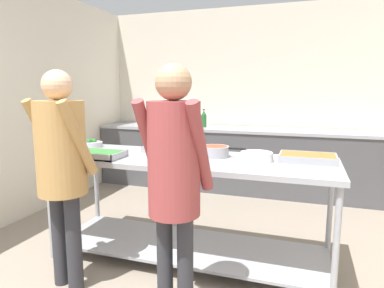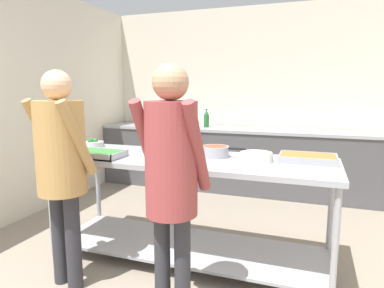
{
  "view_description": "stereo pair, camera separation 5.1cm",
  "coord_description": "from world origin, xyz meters",
  "views": [
    {
      "loc": [
        0.99,
        -1.1,
        1.46
      ],
      "look_at": [
        0.08,
        1.62,
        1.0
      ],
      "focal_mm": 32.0,
      "sensor_mm": 36.0,
      "label": 1
    },
    {
      "loc": [
        1.04,
        -1.08,
        1.46
      ],
      "look_at": [
        0.08,
        1.62,
        1.0
      ],
      "focal_mm": 32.0,
      "sensor_mm": 36.0,
      "label": 2
    }
  ],
  "objects": [
    {
      "name": "water_bottle",
      "position": [
        -0.44,
        3.7,
        1.03
      ],
      "size": [
        0.08,
        0.08,
        0.26
      ],
      "color": "#23602D",
      "rests_on": "back_counter"
    },
    {
      "name": "guest_serving_right",
      "position": [
        -0.64,
        0.86,
        0.98
      ],
      "size": [
        0.49,
        0.39,
        1.59
      ],
      "color": "#2D2D33",
      "rests_on": "ground_plane"
    },
    {
      "name": "back_counter",
      "position": [
        -0.0,
        3.72,
        0.46
      ],
      "size": [
        4.02,
        0.65,
        0.91
      ],
      "color": "#4C4C51",
      "rests_on": "ground_plane"
    },
    {
      "name": "wall_rear",
      "position": [
        0.0,
        4.09,
        1.32
      ],
      "size": [
        4.18,
        0.06,
        2.65
      ],
      "color": "beige",
      "rests_on": "ground_plane"
    },
    {
      "name": "plate_stack",
      "position": [
        0.63,
        1.57,
        0.94
      ],
      "size": [
        0.26,
        0.26,
        0.07
      ],
      "color": "white",
      "rests_on": "serving_counter"
    },
    {
      "name": "serving_tray_vegetables",
      "position": [
        -0.64,
        1.29,
        0.93
      ],
      "size": [
        0.43,
        0.26,
        0.05
      ],
      "color": "#9EA0A8",
      "rests_on": "serving_counter"
    },
    {
      "name": "serving_tray_greens",
      "position": [
        1.01,
        1.69,
        0.93
      ],
      "size": [
        0.43,
        0.3,
        0.05
      ],
      "color": "#9EA0A8",
      "rests_on": "serving_counter"
    },
    {
      "name": "serving_counter",
      "position": [
        0.08,
        1.52,
        0.61
      ],
      "size": [
        2.37,
        0.79,
        0.9
      ],
      "color": "#9EA0A8",
      "rests_on": "ground_plane"
    },
    {
      "name": "guest_serving_left",
      "position": [
        0.27,
        0.71,
        1.0
      ],
      "size": [
        0.42,
        0.34,
        1.61
      ],
      "color": "#2D2D33",
      "rests_on": "ground_plane"
    },
    {
      "name": "broccoli_bowl",
      "position": [
        -0.99,
        1.73,
        0.93
      ],
      "size": [
        0.18,
        0.18,
        0.09
      ],
      "color": "#B2B2B7",
      "rests_on": "serving_counter"
    },
    {
      "name": "wall_left",
      "position": [
        -2.06,
        2.04,
        1.32
      ],
      "size": [
        0.06,
        4.21,
        2.65
      ],
      "color": "beige",
      "rests_on": "ground_plane"
    },
    {
      "name": "sauce_pan",
      "position": [
        0.28,
        1.63,
        0.95
      ],
      "size": [
        0.37,
        0.23,
        0.09
      ],
      "color": "#9EA0A8",
      "rests_on": "serving_counter"
    },
    {
      "name": "serving_tray_roast",
      "position": [
        -0.17,
        1.74,
        0.93
      ],
      "size": [
        0.45,
        0.3,
        0.05
      ],
      "color": "#9EA0A8",
      "rests_on": "serving_counter"
    }
  ]
}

